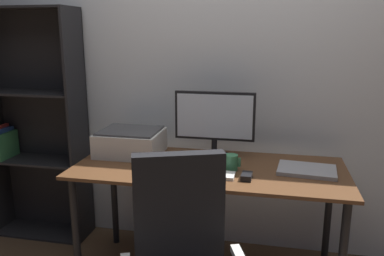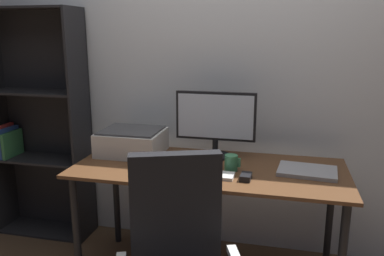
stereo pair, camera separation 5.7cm
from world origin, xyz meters
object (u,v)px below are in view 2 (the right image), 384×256
Objects in this scene: keyboard at (208,174)px; printer at (132,142)px; desk at (209,180)px; coffee_mug at (231,163)px; laptop at (307,171)px; bookshelf at (38,126)px; monitor at (216,120)px; mouse at (246,177)px.

printer is (-0.56, 0.30, 0.07)m from keyboard.
coffee_mug is at bearing -14.68° from desk.
printer is at bearing 179.40° from laptop.
printer reaches higher than coffee_mug.
bookshelf reaches higher than laptop.
monitor is 1.38m from bookshelf.
printer is at bearing -13.65° from bookshelf.
laptop is at bearing 32.81° from mouse.
monitor is at bearing 89.37° from desk.
coffee_mug is at bearing 46.86° from keyboard.
desk is 0.58m from printer.
printer is at bearing 165.32° from desk.
printer is at bearing 161.47° from mouse.
keyboard is (0.02, -0.35, -0.23)m from monitor.
keyboard is 3.02× the size of mouse.
desk is 17.30× the size of coffee_mug.
coffee_mug is 0.23× the size of printer.
mouse is 0.30× the size of laptop.
keyboard is 0.91× the size of laptop.
desk is 5.48× the size of keyboard.
desk is at bearing -14.06° from bookshelf.
bookshelf is (-1.60, 0.51, 0.07)m from mouse.
desk is 4.97× the size of laptop.
printer is 0.24× the size of bookshelf.
keyboard is 1.48m from bookshelf.
printer is at bearing 165.32° from coffee_mug.
bookshelf reaches higher than desk.
printer reaches higher than keyboard.
coffee_mug is at bearing -60.37° from monitor.
monitor is 0.42m from keyboard.
coffee_mug reaches higher than keyboard.
mouse is at bearing -1.61° from keyboard.
coffee_mug is at bearing 130.29° from mouse.
monitor is 0.57m from printer.
desk is at bearing -172.02° from laptop.
monitor is 0.33m from coffee_mug.
laptop is at bearing -6.09° from printer.
monitor reaches higher than desk.
bookshelf is (-1.37, 0.34, 0.17)m from desk.
laptop is at bearing 18.99° from keyboard.
coffee_mug is 0.70m from printer.
laptop reaches higher than desk.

